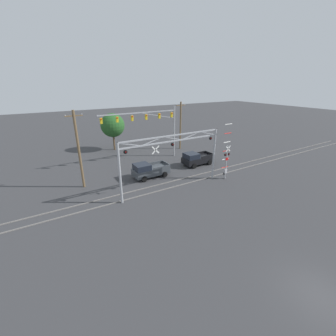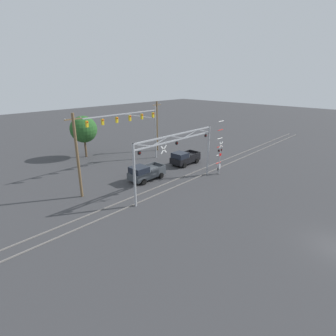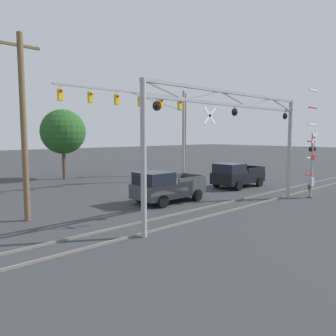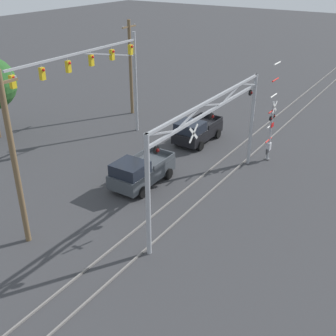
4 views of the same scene
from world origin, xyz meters
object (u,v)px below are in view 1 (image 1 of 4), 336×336
(utility_pole_right, at_px, (180,125))
(background_tree_beyond_span, at_px, (113,125))
(traffic_signal_span, at_px, (155,123))
(crossing_gantry, at_px, (172,152))
(pickup_truck_lead, at_px, (149,170))
(utility_pole_left, at_px, (79,150))
(pickup_truck_following, at_px, (196,159))
(crossing_signal_mast, at_px, (226,161))

(utility_pole_right, relative_size, background_tree_beyond_span, 1.28)
(utility_pole_right, bearing_deg, traffic_signal_span, -155.79)
(crossing_gantry, bearing_deg, background_tree_beyond_span, 91.52)
(pickup_truck_lead, distance_m, utility_pole_right, 14.35)
(utility_pole_left, bearing_deg, utility_pole_right, 21.98)
(utility_pole_left, distance_m, utility_pole_right, 20.10)
(crossing_gantry, distance_m, utility_pole_left, 10.36)
(crossing_gantry, height_order, utility_pole_left, utility_pole_left)
(pickup_truck_lead, bearing_deg, pickup_truck_following, 3.30)
(utility_pole_right, bearing_deg, utility_pole_left, -158.02)
(crossing_gantry, relative_size, traffic_signal_span, 1.02)
(crossing_gantry, relative_size, pickup_truck_lead, 2.65)
(pickup_truck_following, relative_size, utility_pole_left, 0.52)
(crossing_gantry, bearing_deg, traffic_signal_span, 71.72)
(pickup_truck_lead, bearing_deg, traffic_signal_span, 55.08)
(crossing_signal_mast, distance_m, traffic_signal_span, 12.44)
(crossing_gantry, bearing_deg, utility_pole_right, 52.97)
(utility_pole_left, bearing_deg, crossing_signal_mast, -23.19)
(traffic_signal_span, relative_size, utility_pole_left, 1.36)
(crossing_signal_mast, height_order, background_tree_beyond_span, crossing_signal_mast)
(pickup_truck_following, relative_size, background_tree_beyond_span, 0.71)
(crossing_signal_mast, relative_size, background_tree_beyond_span, 1.08)
(pickup_truck_lead, xyz_separation_m, pickup_truck_following, (8.01, 0.46, -0.00))
(crossing_signal_mast, bearing_deg, background_tree_beyond_span, 111.50)
(crossing_gantry, xyz_separation_m, traffic_signal_span, (3.43, 10.38, 1.33))
(pickup_truck_lead, height_order, pickup_truck_following, same)
(traffic_signal_span, xyz_separation_m, background_tree_beyond_span, (-3.93, 8.45, -1.35))
(crossing_gantry, distance_m, crossing_signal_mast, 7.64)
(traffic_signal_span, xyz_separation_m, utility_pole_left, (-11.98, -4.53, -1.21))
(crossing_gantry, distance_m, utility_pole_right, 16.75)
(pickup_truck_following, bearing_deg, utility_pole_right, 71.87)
(traffic_signal_span, distance_m, pickup_truck_following, 8.23)
(pickup_truck_lead, relative_size, pickup_truck_following, 1.01)
(traffic_signal_span, bearing_deg, utility_pole_left, -159.29)
(utility_pole_right, bearing_deg, crossing_gantry, -127.03)
(crossing_gantry, height_order, utility_pole_right, utility_pole_right)
(utility_pole_left, bearing_deg, pickup_truck_lead, -9.74)
(crossing_gantry, relative_size, utility_pole_left, 1.39)
(pickup_truck_following, bearing_deg, pickup_truck_lead, -176.70)
(crossing_signal_mast, relative_size, utility_pole_left, 0.79)
(crossing_signal_mast, relative_size, pickup_truck_following, 1.52)
(traffic_signal_span, relative_size, background_tree_beyond_span, 1.85)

